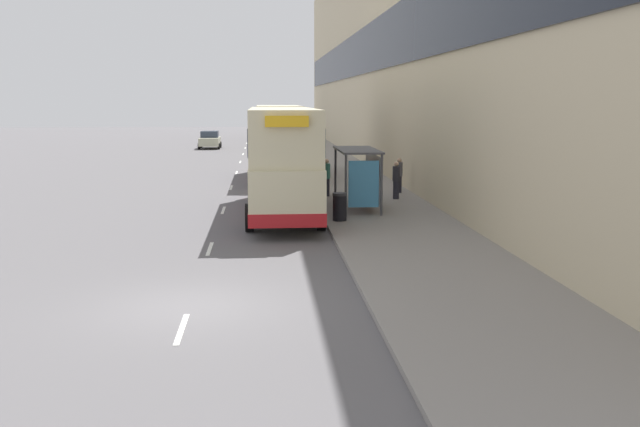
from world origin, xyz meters
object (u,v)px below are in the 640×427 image
(double_decker_bus_near, at_px, (282,159))
(double_decker_bus_ahead, at_px, (279,140))
(car_1, at_px, (264,132))
(pedestrian_1, at_px, (396,180))
(pedestrian_at_shelter, at_px, (327,177))
(pedestrian_2, at_px, (399,175))
(litter_bin, at_px, (340,207))
(car_0, at_px, (210,140))
(bus_shelter, at_px, (362,168))

(double_decker_bus_near, bearing_deg, double_decker_bus_ahead, 89.30)
(car_1, distance_m, pedestrian_1, 53.45)
(double_decker_bus_near, height_order, pedestrian_at_shelter, double_decker_bus_near)
(car_1, xyz_separation_m, pedestrian_at_shelter, (2.78, -51.91, 0.19))
(double_decker_bus_near, relative_size, pedestrian_2, 6.75)
(litter_bin, bearing_deg, car_1, 92.58)
(pedestrian_at_shelter, distance_m, litter_bin, 6.94)
(double_decker_bus_near, relative_size, pedestrian_at_shelter, 6.52)
(double_decker_bus_ahead, relative_size, pedestrian_1, 6.05)
(pedestrian_2, bearing_deg, car_0, 108.32)
(pedestrian_at_shelter, bearing_deg, bus_shelter, -75.59)
(double_decker_bus_near, distance_m, pedestrian_2, 8.21)
(double_decker_bus_near, bearing_deg, pedestrian_at_shelter, 64.47)
(car_1, bearing_deg, pedestrian_2, -82.81)
(bus_shelter, height_order, pedestrian_2, bus_shelter)
(car_1, relative_size, litter_bin, 4.22)
(litter_bin, bearing_deg, double_decker_bus_ahead, 96.90)
(car_0, xyz_separation_m, pedestrian_1, (11.14, -37.56, 0.18))
(double_decker_bus_ahead, relative_size, pedestrian_at_shelter, 5.90)
(bus_shelter, height_order, car_0, bus_shelter)
(car_1, xyz_separation_m, pedestrian_2, (6.42, -50.90, 0.16))
(pedestrian_at_shelter, xyz_separation_m, litter_bin, (-0.13, -6.93, -0.37))
(car_0, bearing_deg, pedestrian_2, 108.32)
(pedestrian_2, height_order, litter_bin, pedestrian_2)
(car_0, bearing_deg, car_1, -108.72)
(bus_shelter, bearing_deg, double_decker_bus_ahead, 103.42)
(pedestrian_2, bearing_deg, litter_bin, -115.41)
(bus_shelter, xyz_separation_m, pedestrian_2, (2.55, 5.28, -0.87))
(pedestrian_at_shelter, bearing_deg, pedestrian_1, -21.56)
(car_1, bearing_deg, double_decker_bus_ahead, -89.02)
(pedestrian_2, bearing_deg, pedestrian_at_shelter, -164.47)
(double_decker_bus_ahead, height_order, pedestrian_at_shelter, double_decker_bus_ahead)
(bus_shelter, height_order, double_decker_bus_near, double_decker_bus_near)
(bus_shelter, xyz_separation_m, litter_bin, (-1.22, -2.67, -1.21))
(litter_bin, bearing_deg, pedestrian_at_shelter, 88.95)
(bus_shelter, distance_m, pedestrian_1, 3.74)
(pedestrian_at_shelter, distance_m, pedestrian_2, 3.78)
(pedestrian_2, distance_m, litter_bin, 8.80)
(car_1, relative_size, pedestrian_at_shelter, 2.51)
(pedestrian_1, bearing_deg, double_decker_bus_near, -147.33)
(car_1, bearing_deg, double_decker_bus_near, -89.42)
(bus_shelter, relative_size, pedestrian_2, 2.47)
(double_decker_bus_near, bearing_deg, pedestrian_2, 43.89)
(car_0, relative_size, litter_bin, 3.83)
(car_0, distance_m, car_1, 16.44)
(pedestrian_at_shelter, relative_size, pedestrian_2, 1.04)
(bus_shelter, relative_size, pedestrian_at_shelter, 2.38)
(double_decker_bus_near, distance_m, car_1, 56.54)
(car_1, height_order, litter_bin, car_1)
(double_decker_bus_near, bearing_deg, litter_bin, -48.15)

